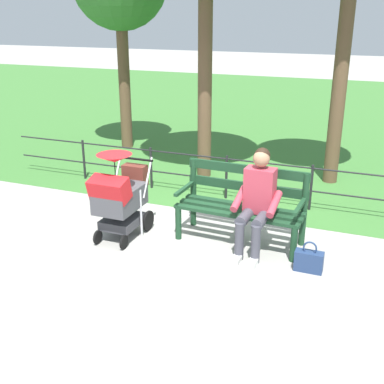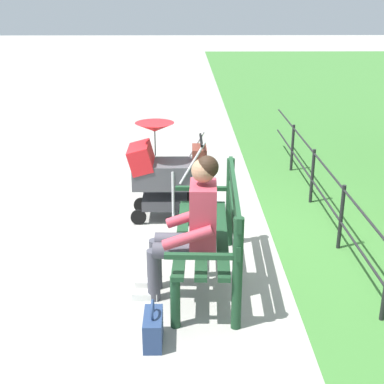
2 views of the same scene
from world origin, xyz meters
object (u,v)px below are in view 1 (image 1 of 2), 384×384
object	(u,v)px
person_on_bench	(257,199)
handbag	(309,261)
park_bench	(242,201)
stroller	(120,195)

from	to	relation	value
person_on_bench	handbag	bearing A→B (deg)	157.70
park_bench	stroller	xyz separation A→B (m)	(1.47, 0.53, 0.07)
handbag	stroller	bearing A→B (deg)	0.31
handbag	person_on_bench	bearing A→B (deg)	-22.30
park_bench	stroller	size ratio (longest dim) A/B	1.41
stroller	handbag	world-z (taller)	stroller
park_bench	person_on_bench	world-z (taller)	person_on_bench
park_bench	handbag	distance (m)	1.15
park_bench	handbag	size ratio (longest dim) A/B	4.38
park_bench	person_on_bench	bearing A→B (deg)	137.05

